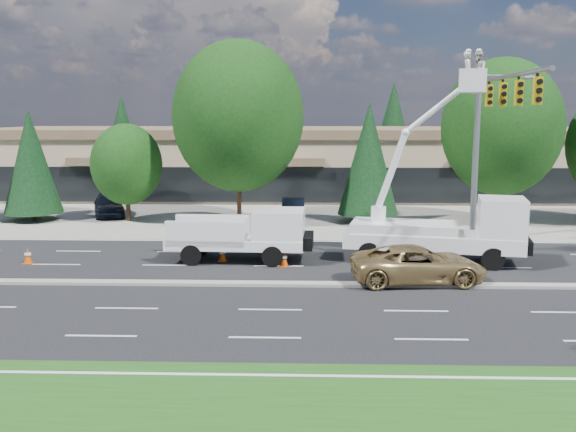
{
  "coord_description": "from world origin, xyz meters",
  "views": [
    {
      "loc": [
        1.27,
        -24.48,
        6.69
      ],
      "look_at": [
        0.44,
        2.32,
        2.4
      ],
      "focal_mm": 40.0,
      "sensor_mm": 36.0,
      "label": 1
    }
  ],
  "objects_px": {
    "utility_pickup": "(246,240)",
    "bucket_truck": "(447,220)",
    "minivan": "(418,264)",
    "signal_mast": "(489,127)"
  },
  "relations": [
    {
      "from": "minivan",
      "to": "bucket_truck",
      "type": "bearing_deg",
      "value": -31.82
    },
    {
      "from": "signal_mast",
      "to": "utility_pickup",
      "type": "height_order",
      "value": "signal_mast"
    },
    {
      "from": "signal_mast",
      "to": "minivan",
      "type": "height_order",
      "value": "signal_mast"
    },
    {
      "from": "utility_pickup",
      "to": "bucket_truck",
      "type": "xyz_separation_m",
      "value": [
        9.09,
        -0.0,
        0.97
      ]
    },
    {
      "from": "bucket_truck",
      "to": "signal_mast",
      "type": "bearing_deg",
      "value": 59.81
    },
    {
      "from": "signal_mast",
      "to": "minivan",
      "type": "xyz_separation_m",
      "value": [
        -4.34,
        -6.44,
        -5.31
      ]
    },
    {
      "from": "minivan",
      "to": "utility_pickup",
      "type": "bearing_deg",
      "value": 58.73
    },
    {
      "from": "utility_pickup",
      "to": "minivan",
      "type": "bearing_deg",
      "value": -24.29
    },
    {
      "from": "utility_pickup",
      "to": "minivan",
      "type": "relative_size",
      "value": 1.18
    },
    {
      "from": "signal_mast",
      "to": "bucket_truck",
      "type": "bearing_deg",
      "value": -131.3
    }
  ]
}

